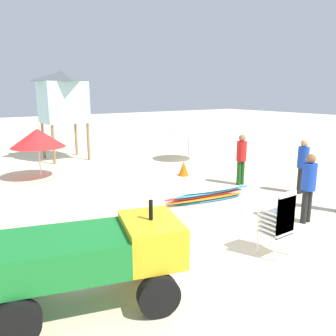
% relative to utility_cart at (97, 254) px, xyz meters
% --- Properties ---
extents(ground, '(80.00, 80.00, 0.00)m').
position_rel_utility_cart_xyz_m(ground, '(2.90, 0.43, -0.78)').
color(ground, beige).
extents(utility_cart, '(2.79, 1.92, 1.50)m').
position_rel_utility_cart_xyz_m(utility_cart, '(0.00, 0.00, 0.00)').
color(utility_cart, '#197A2D').
rests_on(utility_cart, ground).
extents(stacked_plastic_chairs, '(0.48, 0.48, 1.29)m').
position_rel_utility_cart_xyz_m(stacked_plastic_chairs, '(3.37, -0.57, -0.04)').
color(stacked_plastic_chairs, white).
rests_on(stacked_plastic_chairs, ground).
extents(surfboard_pile, '(2.84, 0.77, 0.40)m').
position_rel_utility_cart_xyz_m(surfboard_pile, '(4.45, 2.62, -0.59)').
color(surfboard_pile, '#268CCC').
rests_on(surfboard_pile, ground).
extents(lifeguard_near_center, '(0.32, 0.32, 1.65)m').
position_rel_utility_cart_xyz_m(lifeguard_near_center, '(5.32, 0.13, 0.16)').
color(lifeguard_near_center, black).
rests_on(lifeguard_near_center, ground).
extents(lifeguard_near_right, '(0.32, 0.32, 1.68)m').
position_rel_utility_cart_xyz_m(lifeguard_near_right, '(6.53, 3.35, 0.18)').
color(lifeguard_near_right, '#194C19').
rests_on(lifeguard_near_right, ground).
extents(lifeguard_far_right, '(0.32, 0.32, 1.65)m').
position_rel_utility_cart_xyz_m(lifeguard_far_right, '(7.32, 1.61, 0.16)').
color(lifeguard_far_right, black).
rests_on(lifeguard_far_right, ground).
extents(lifeguard_tower, '(1.98, 1.98, 3.92)m').
position_rel_utility_cart_xyz_m(lifeguard_tower, '(3.23, 11.01, 2.02)').
color(lifeguard_tower, olive).
rests_on(lifeguard_tower, ground).
extents(beach_umbrella_left, '(1.87, 1.87, 1.78)m').
position_rel_utility_cart_xyz_m(beach_umbrella_left, '(1.30, 8.06, 0.67)').
color(beach_umbrella_left, beige).
rests_on(beach_umbrella_left, ground).
extents(beach_umbrella_mid, '(1.78, 1.78, 1.83)m').
position_rel_utility_cart_xyz_m(beach_umbrella_mid, '(7.66, 7.58, 0.73)').
color(beach_umbrella_mid, beige).
rests_on(beach_umbrella_mid, ground).
extents(traffic_cone_near, '(0.38, 0.38, 0.55)m').
position_rel_utility_cart_xyz_m(traffic_cone_near, '(5.74, 5.43, -0.51)').
color(traffic_cone_near, orange).
rests_on(traffic_cone_near, ground).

